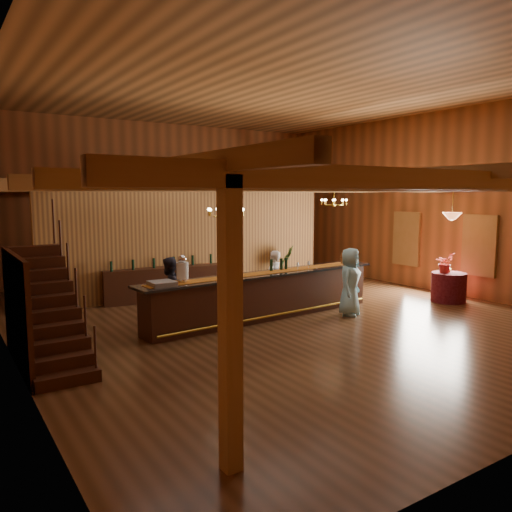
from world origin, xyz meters
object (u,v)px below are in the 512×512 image
beverage_dispenser (182,269)px  raffle_drum (346,257)px  guest (350,282)px  chandelier_left (226,212)px  staff_second (169,291)px  chandelier_right (334,202)px  pendant_lamp (452,216)px  floor_plant (284,267)px  backbar_shelf (164,284)px  tasting_bar (265,295)px  bartender (274,280)px  round_table (449,287)px

beverage_dispenser → raffle_drum: (5.00, 0.26, -0.11)m
guest → chandelier_left: bearing=141.2°
chandelier_left → staff_second: bearing=126.2°
beverage_dispenser → raffle_drum: 5.01m
chandelier_right → pendant_lamp: bearing=-64.4°
beverage_dispenser → floor_plant: (5.03, 3.15, -0.72)m
floor_plant → beverage_dispenser: bearing=-148.0°
chandelier_left → beverage_dispenser: bearing=162.0°
chandelier_left → raffle_drum: bearing=7.7°
backbar_shelf → floor_plant: floor_plant is taller
pendant_lamp → chandelier_right: bearing=115.6°
chandelier_left → guest: bearing=-8.8°
beverage_dispenser → pendant_lamp: size_ratio=0.67×
backbar_shelf → chandelier_left: bearing=-82.3°
chandelier_left → floor_plant: bearing=39.9°
raffle_drum → chandelier_left: size_ratio=0.42×
beverage_dispenser → floor_plant: bearing=32.0°
tasting_bar → chandelier_right: bearing=22.0°
beverage_dispenser → chandelier_left: size_ratio=0.75×
raffle_drum → chandelier_left: 4.34m
raffle_drum → chandelier_right: (1.07, 1.74, 1.48)m
chandelier_left → staff_second: (-0.86, 1.17, -1.84)m
beverage_dispenser → bartender: 3.09m
bartender → staff_second: bearing=-26.2°
raffle_drum → chandelier_right: bearing=58.4°
beverage_dispenser → guest: beverage_dispenser is taller
backbar_shelf → bartender: size_ratio=2.18×
bartender → floor_plant: bearing=-155.4°
tasting_bar → pendant_lamp: (5.35, -1.26, 1.84)m
tasting_bar → bartender: 0.98m
pendant_lamp → backbar_shelf: bearing=145.8°
backbar_shelf → round_table: 8.00m
beverage_dispenser → backbar_shelf: beverage_dispenser is taller
guest → bartender: bearing=98.0°
raffle_drum → guest: 1.43m
guest → floor_plant: bearing=47.4°
tasting_bar → chandelier_left: chandelier_left is taller
backbar_shelf → raffle_drum: bearing=-28.9°
tasting_bar → raffle_drum: size_ratio=19.69×
tasting_bar → chandelier_left: 2.48m
backbar_shelf → chandelier_left: size_ratio=4.23×
raffle_drum → guest: guest is taller
beverage_dispenser → chandelier_left: (0.91, -0.30, 1.22)m
chandelier_right → bartender: size_ratio=0.52×
raffle_drum → chandelier_right: size_ratio=0.42×
bartender → round_table: bearing=133.6°
round_table → bartender: size_ratio=0.61×
backbar_shelf → beverage_dispenser: bearing=-97.5°
bartender → guest: bearing=104.0°
tasting_bar → guest: (1.91, -0.91, 0.28)m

